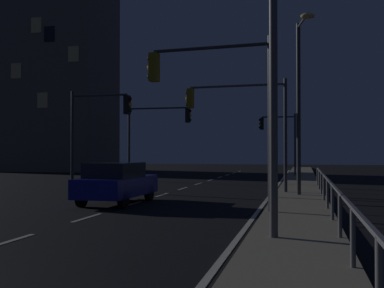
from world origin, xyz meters
TOP-DOWN VIEW (x-y plane):
  - ground_plane at (0.00, 17.50)m, footprint 112.00×112.00m
  - sidewalk_right at (6.17, 17.50)m, footprint 2.13×77.00m
  - lane_markings_center at (0.00, 21.00)m, footprint 0.14×50.00m
  - lane_edge_line at (4.85, 22.50)m, footprint 0.14×53.00m
  - car at (-0.62, 12.97)m, footprint 1.89×4.43m
  - traffic_light_near_left at (4.46, 34.55)m, footprint 2.90×0.48m
  - traffic_light_far_left at (-3.99, 18.88)m, footprint 3.38×0.35m
  - traffic_light_far_right at (3.38, 18.44)m, footprint 4.90×0.62m
  - traffic_light_mid_left at (-3.36, 27.13)m, footprint 4.49×0.34m
  - traffic_light_near_right at (3.55, 10.79)m, footprint 4.19×0.65m
  - street_lamp_median at (6.20, 16.60)m, footprint 0.75×2.32m
  - street_lamp_far_end at (5.75, 6.36)m, footprint 0.68×1.74m
  - barrier_fence at (7.09, 10.52)m, footprint 0.09×25.13m
  - building_distant at (-20.69, 42.63)m, footprint 14.18×8.28m

SIDE VIEW (x-z plane):
  - ground_plane at x=0.00m, z-range 0.00..0.00m
  - lane_edge_line at x=4.85m, z-range 0.00..0.01m
  - lane_markings_center at x=0.00m, z-range 0.00..0.01m
  - sidewalk_right at x=6.17m, z-range 0.00..0.14m
  - car at x=-0.62m, z-range 0.04..1.61m
  - barrier_fence at x=7.09m, z-range 0.38..1.36m
  - traffic_light_near_left at x=4.46m, z-range 1.09..5.94m
  - traffic_light_far_left at x=-3.99m, z-range 1.03..6.17m
  - traffic_light_mid_left at x=-3.36m, z-range 1.09..6.28m
  - traffic_light_far_right at x=3.38m, z-range 1.26..6.48m
  - traffic_light_near_right at x=3.55m, z-range 1.27..6.70m
  - street_lamp_far_end at x=5.75m, z-range 0.86..7.87m
  - street_lamp_median at x=6.20m, z-range 0.92..8.32m
  - building_distant at x=-20.69m, z-range 0.00..24.81m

